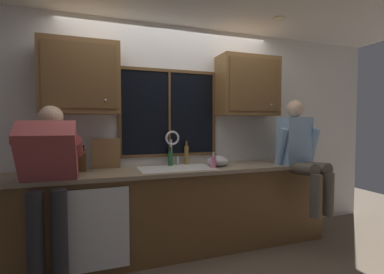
{
  "coord_description": "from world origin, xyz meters",
  "views": [
    {
      "loc": [
        -0.89,
        -3.19,
        1.41
      ],
      "look_at": [
        0.14,
        -0.3,
        1.26
      ],
      "focal_mm": 26.09,
      "sensor_mm": 36.0,
      "label": 1
    }
  ],
  "objects_px": {
    "person_sitting_on_counter": "(300,149)",
    "bottle_green_glass": "(170,158)",
    "person_standing": "(49,177)",
    "cutting_board": "(106,154)",
    "soap_dispenser": "(213,162)",
    "bottle_tall_clear": "(186,154)",
    "mixing_bowl": "(218,161)",
    "knife_block": "(80,161)"
  },
  "relations": [
    {
      "from": "person_sitting_on_counter",
      "to": "bottle_green_glass",
      "type": "height_order",
      "value": "person_sitting_on_counter"
    },
    {
      "from": "person_standing",
      "to": "cutting_board",
      "type": "bearing_deg",
      "value": 47.72
    },
    {
      "from": "soap_dispenser",
      "to": "bottle_green_glass",
      "type": "relative_size",
      "value": 0.85
    },
    {
      "from": "soap_dispenser",
      "to": "bottle_green_glass",
      "type": "height_order",
      "value": "bottle_green_glass"
    },
    {
      "from": "person_standing",
      "to": "person_sitting_on_counter",
      "type": "distance_m",
      "value": 2.63
    },
    {
      "from": "person_standing",
      "to": "soap_dispenser",
      "type": "xyz_separation_m",
      "value": [
        1.58,
        0.19,
        0.02
      ]
    },
    {
      "from": "bottle_tall_clear",
      "to": "mixing_bowl",
      "type": "bearing_deg",
      "value": -38.81
    },
    {
      "from": "person_sitting_on_counter",
      "to": "bottle_tall_clear",
      "type": "distance_m",
      "value": 1.33
    },
    {
      "from": "person_sitting_on_counter",
      "to": "soap_dispenser",
      "type": "bearing_deg",
      "value": 172.07
    },
    {
      "from": "mixing_bowl",
      "to": "bottle_tall_clear",
      "type": "xyz_separation_m",
      "value": [
        -0.3,
        0.24,
        0.06
      ]
    },
    {
      "from": "person_standing",
      "to": "bottle_green_glass",
      "type": "distance_m",
      "value": 1.3
    },
    {
      "from": "person_standing",
      "to": "bottle_tall_clear",
      "type": "bearing_deg",
      "value": 21.28
    },
    {
      "from": "person_standing",
      "to": "person_sitting_on_counter",
      "type": "bearing_deg",
      "value": 1.02
    },
    {
      "from": "soap_dispenser",
      "to": "cutting_board",
      "type": "bearing_deg",
      "value": 162.75
    },
    {
      "from": "knife_block",
      "to": "cutting_board",
      "type": "distance_m",
      "value": 0.28
    },
    {
      "from": "knife_block",
      "to": "soap_dispenser",
      "type": "xyz_separation_m",
      "value": [
        1.36,
        -0.23,
        -0.04
      ]
    },
    {
      "from": "bottle_green_glass",
      "to": "soap_dispenser",
      "type": "bearing_deg",
      "value": -39.37
    },
    {
      "from": "person_sitting_on_counter",
      "to": "mixing_bowl",
      "type": "bearing_deg",
      "value": 164.58
    },
    {
      "from": "cutting_board",
      "to": "person_sitting_on_counter",
      "type": "bearing_deg",
      "value": -12.81
    },
    {
      "from": "knife_block",
      "to": "mixing_bowl",
      "type": "height_order",
      "value": "knife_block"
    },
    {
      "from": "soap_dispenser",
      "to": "bottle_tall_clear",
      "type": "distance_m",
      "value": 0.4
    },
    {
      "from": "bottle_green_glass",
      "to": "knife_block",
      "type": "bearing_deg",
      "value": -174.55
    },
    {
      "from": "person_standing",
      "to": "bottle_green_glass",
      "type": "xyz_separation_m",
      "value": [
        1.19,
        0.52,
        0.04
      ]
    },
    {
      "from": "person_sitting_on_counter",
      "to": "person_standing",
      "type": "bearing_deg",
      "value": -178.98
    },
    {
      "from": "bottle_tall_clear",
      "to": "cutting_board",
      "type": "bearing_deg",
      "value": -179.38
    },
    {
      "from": "mixing_bowl",
      "to": "bottle_tall_clear",
      "type": "bearing_deg",
      "value": 141.19
    },
    {
      "from": "person_standing",
      "to": "person_sitting_on_counter",
      "type": "relative_size",
      "value": 1.24
    },
    {
      "from": "person_standing",
      "to": "soap_dispenser",
      "type": "height_order",
      "value": "person_standing"
    },
    {
      "from": "person_standing",
      "to": "bottle_tall_clear",
      "type": "relative_size",
      "value": 5.5
    },
    {
      "from": "cutting_board",
      "to": "soap_dispenser",
      "type": "distance_m",
      "value": 1.15
    },
    {
      "from": "person_sitting_on_counter",
      "to": "cutting_board",
      "type": "bearing_deg",
      "value": 167.19
    },
    {
      "from": "cutting_board",
      "to": "mixing_bowl",
      "type": "relative_size",
      "value": 1.35
    },
    {
      "from": "knife_block",
      "to": "mixing_bowl",
      "type": "xyz_separation_m",
      "value": [
        1.46,
        -0.12,
        -0.05
      ]
    },
    {
      "from": "bottle_green_glass",
      "to": "bottle_tall_clear",
      "type": "height_order",
      "value": "bottle_tall_clear"
    },
    {
      "from": "bottle_green_glass",
      "to": "bottle_tall_clear",
      "type": "distance_m",
      "value": 0.21
    },
    {
      "from": "person_sitting_on_counter",
      "to": "bottle_tall_clear",
      "type": "xyz_separation_m",
      "value": [
        -1.23,
        0.5,
        -0.07
      ]
    },
    {
      "from": "person_standing",
      "to": "cutting_board",
      "type": "height_order",
      "value": "person_standing"
    },
    {
      "from": "cutting_board",
      "to": "soap_dispenser",
      "type": "relative_size",
      "value": 1.86
    },
    {
      "from": "knife_block",
      "to": "mixing_bowl",
      "type": "relative_size",
      "value": 1.31
    },
    {
      "from": "person_standing",
      "to": "bottle_tall_clear",
      "type": "xyz_separation_m",
      "value": [
        1.39,
        0.54,
        0.07
      ]
    },
    {
      "from": "knife_block",
      "to": "bottle_tall_clear",
      "type": "height_order",
      "value": "knife_block"
    },
    {
      "from": "mixing_bowl",
      "to": "bottle_tall_clear",
      "type": "distance_m",
      "value": 0.39
    }
  ]
}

